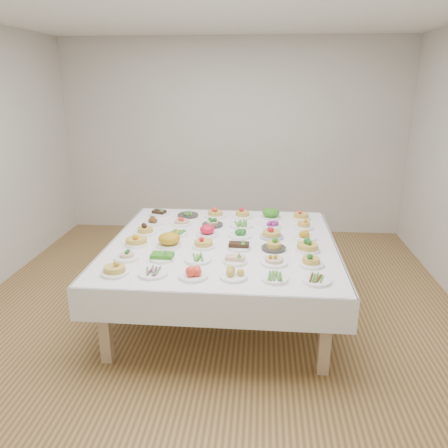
# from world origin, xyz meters

# --- Properties ---
(room_envelope) EXTENTS (5.02, 5.02, 2.81)m
(room_envelope) POSITION_xyz_m (0.00, 0.00, 1.83)
(room_envelope) COLOR #9E7841
(room_envelope) RESTS_ON ground
(display_table) EXTENTS (2.13, 2.13, 0.75)m
(display_table) POSITION_xyz_m (0.09, -0.07, 0.68)
(display_table) COLOR white
(display_table) RESTS_ON ground
(dish_0) EXTENTS (0.22, 0.22, 0.14)m
(dish_0) POSITION_xyz_m (-0.70, -0.86, 0.81)
(dish_0) COLOR white
(dish_0) RESTS_ON display_table
(dish_1) EXTENTS (0.23, 0.23, 0.05)m
(dish_1) POSITION_xyz_m (-0.39, -0.85, 0.77)
(dish_1) COLOR white
(dish_1) RESTS_ON display_table
(dish_2) EXTENTS (0.24, 0.24, 0.11)m
(dish_2) POSITION_xyz_m (-0.07, -0.86, 0.80)
(dish_2) COLOR white
(dish_2) RESTS_ON display_table
(dish_3) EXTENTS (0.22, 0.22, 0.10)m
(dish_3) POSITION_xyz_m (0.25, -0.85, 0.80)
(dish_3) COLOR white
(dish_3) RESTS_ON display_table
(dish_4) EXTENTS (0.20, 0.20, 0.05)m
(dish_4) POSITION_xyz_m (0.57, -0.86, 0.77)
(dish_4) COLOR white
(dish_4) RESTS_ON display_table
(dish_5) EXTENTS (0.22, 0.22, 0.05)m
(dish_5) POSITION_xyz_m (0.88, -0.86, 0.77)
(dish_5) COLOR white
(dish_5) RESTS_ON display_table
(dish_6) EXTENTS (0.22, 0.22, 0.10)m
(dish_6) POSITION_xyz_m (-0.69, -0.55, 0.79)
(dish_6) COLOR white
(dish_6) RESTS_ON display_table
(dish_7) EXTENTS (0.21, 0.21, 0.10)m
(dish_7) POSITION_xyz_m (-0.39, -0.54, 0.79)
(dish_7) COLOR white
(dish_7) RESTS_ON display_table
(dish_8) EXTENTS (0.23, 0.23, 0.05)m
(dish_8) POSITION_xyz_m (-0.08, -0.54, 0.77)
(dish_8) COLOR white
(dish_8) RESTS_ON display_table
(dish_9) EXTENTS (0.21, 0.21, 0.09)m
(dish_9) POSITION_xyz_m (0.24, -0.54, 0.79)
(dish_9) COLOR white
(dish_9) RESTS_ON display_table
(dish_10) EXTENTS (0.23, 0.23, 0.12)m
(dish_10) POSITION_xyz_m (0.57, -0.54, 0.80)
(dish_10) COLOR white
(dish_10) RESTS_ON display_table
(dish_11) EXTENTS (0.21, 0.21, 0.12)m
(dish_11) POSITION_xyz_m (0.87, -0.55, 0.81)
(dish_11) COLOR white
(dish_11) RESTS_ON display_table
(dish_12) EXTENTS (0.22, 0.21, 0.14)m
(dish_12) POSITION_xyz_m (-0.71, -0.22, 0.81)
(dish_12) COLOR white
(dish_12) RESTS_ON display_table
(dish_13) EXTENTS (0.25, 0.25, 0.15)m
(dish_13) POSITION_xyz_m (-0.39, -0.22, 0.82)
(dish_13) COLOR white
(dish_13) RESTS_ON display_table
(dish_14) EXTENTS (0.21, 0.21, 0.12)m
(dish_14) POSITION_xyz_m (-0.07, -0.22, 0.81)
(dish_14) COLOR white
(dish_14) RESTS_ON display_table
(dish_15) EXTENTS (0.21, 0.21, 0.10)m
(dish_15) POSITION_xyz_m (0.25, -0.23, 0.80)
(dish_15) COLOR white
(dish_15) RESTS_ON display_table
(dish_16) EXTENTS (0.22, 0.22, 0.12)m
(dish_16) POSITION_xyz_m (0.57, -0.22, 0.80)
(dish_16) COLOR #2E2B29
(dish_16) RESTS_ON display_table
(dish_17) EXTENTS (0.23, 0.22, 0.14)m
(dish_17) POSITION_xyz_m (0.87, -0.22, 0.82)
(dish_17) COLOR white
(dish_17) RESTS_ON display_table
(dish_18) EXTENTS (0.22, 0.22, 0.12)m
(dish_18) POSITION_xyz_m (-0.70, 0.09, 0.80)
(dish_18) COLOR white
(dish_18) RESTS_ON display_table
(dish_19) EXTENTS (0.20, 0.20, 0.05)m
(dish_19) POSITION_xyz_m (-0.38, 0.09, 0.77)
(dish_19) COLOR white
(dish_19) RESTS_ON display_table
(dish_20) EXTENTS (0.22, 0.22, 0.13)m
(dish_20) POSITION_xyz_m (-0.08, 0.10, 0.81)
(dish_20) COLOR white
(dish_20) RESTS_ON display_table
(dish_21) EXTENTS (0.22, 0.22, 0.09)m
(dish_21) POSITION_xyz_m (0.25, 0.09, 0.78)
(dish_21) COLOR white
(dish_21) RESTS_ON display_table
(dish_22) EXTENTS (0.22, 0.22, 0.13)m
(dish_22) POSITION_xyz_m (0.55, 0.09, 0.81)
(dish_22) COLOR #4C66B2
(dish_22) RESTS_ON display_table
(dish_23) EXTENTS (0.24, 0.24, 0.09)m
(dish_23) POSITION_xyz_m (0.87, 0.09, 0.79)
(dish_23) COLOR white
(dish_23) RESTS_ON display_table
(dish_24) EXTENTS (0.21, 0.21, 0.08)m
(dish_24) POSITION_xyz_m (-0.71, 0.40, 0.78)
(dish_24) COLOR white
(dish_24) RESTS_ON display_table
(dish_25) EXTENTS (0.21, 0.21, 0.12)m
(dish_25) POSITION_xyz_m (-0.39, 0.41, 0.80)
(dish_25) COLOR white
(dish_25) RESTS_ON display_table
(dish_26) EXTENTS (0.22, 0.22, 0.11)m
(dish_26) POSITION_xyz_m (-0.06, 0.40, 0.80)
(dish_26) COLOR #2E2B29
(dish_26) RESTS_ON display_table
(dish_27) EXTENTS (0.23, 0.23, 0.06)m
(dish_27) POSITION_xyz_m (0.24, 0.40, 0.78)
(dish_27) COLOR white
(dish_27) RESTS_ON display_table
(dish_28) EXTENTS (0.20, 0.20, 0.08)m
(dish_28) POSITION_xyz_m (0.56, 0.40, 0.78)
(dish_28) COLOR white
(dish_28) RESTS_ON display_table
(dish_29) EXTENTS (0.21, 0.21, 0.11)m
(dish_29) POSITION_xyz_m (0.89, 0.40, 0.80)
(dish_29) COLOR white
(dish_29) RESTS_ON display_table
(dish_30) EXTENTS (0.22, 0.22, 0.10)m
(dish_30) POSITION_xyz_m (-0.71, 0.73, 0.79)
(dish_30) COLOR white
(dish_30) RESTS_ON display_table
(dish_31) EXTENTS (0.23, 0.23, 0.05)m
(dish_31) POSITION_xyz_m (-0.38, 0.72, 0.77)
(dish_31) COLOR #2E2B29
(dish_31) RESTS_ON display_table
(dish_32) EXTENTS (0.24, 0.24, 0.14)m
(dish_32) POSITION_xyz_m (-0.06, 0.72, 0.82)
(dish_32) COLOR white
(dish_32) RESTS_ON display_table
(dish_33) EXTENTS (0.22, 0.22, 0.12)m
(dish_33) POSITION_xyz_m (0.24, 0.73, 0.80)
(dish_33) COLOR white
(dish_33) RESTS_ON display_table
(dish_34) EXTENTS (0.25, 0.25, 0.14)m
(dish_34) POSITION_xyz_m (0.56, 0.72, 0.82)
(dish_34) COLOR white
(dish_34) RESTS_ON display_table
(dish_35) EXTENTS (0.21, 0.21, 0.12)m
(dish_35) POSITION_xyz_m (0.89, 0.72, 0.80)
(dish_35) COLOR white
(dish_35) RESTS_ON display_table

